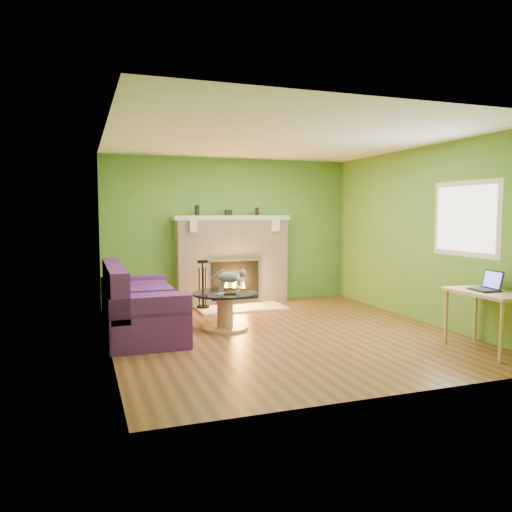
{
  "coord_description": "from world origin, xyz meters",
  "views": [
    {
      "loc": [
        -2.55,
        -6.18,
        1.63
      ],
      "look_at": [
        -0.23,
        0.4,
        1.02
      ],
      "focal_mm": 35.0,
      "sensor_mm": 36.0,
      "label": 1
    }
  ],
  "objects_px": {
    "coffee_table": "(225,308)",
    "cat": "(229,280)",
    "sofa": "(137,307)",
    "desk": "(488,299)"
  },
  "relations": [
    {
      "from": "coffee_table",
      "to": "cat",
      "type": "xyz_separation_m",
      "value": [
        0.08,
        0.05,
        0.39
      ]
    },
    {
      "from": "sofa",
      "to": "coffee_table",
      "type": "height_order",
      "value": "sofa"
    },
    {
      "from": "desk",
      "to": "cat",
      "type": "distance_m",
      "value": 3.33
    },
    {
      "from": "sofa",
      "to": "desk",
      "type": "relative_size",
      "value": 2.2
    },
    {
      "from": "sofa",
      "to": "coffee_table",
      "type": "distance_m",
      "value": 1.2
    },
    {
      "from": "sofa",
      "to": "desk",
      "type": "bearing_deg",
      "value": -30.56
    },
    {
      "from": "desk",
      "to": "cat",
      "type": "relative_size",
      "value": 1.79
    },
    {
      "from": "coffee_table",
      "to": "desk",
      "type": "relative_size",
      "value": 0.95
    },
    {
      "from": "desk",
      "to": "coffee_table",
      "type": "bearing_deg",
      "value": 141.03
    },
    {
      "from": "cat",
      "to": "desk",
      "type": "bearing_deg",
      "value": -86.18
    }
  ]
}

